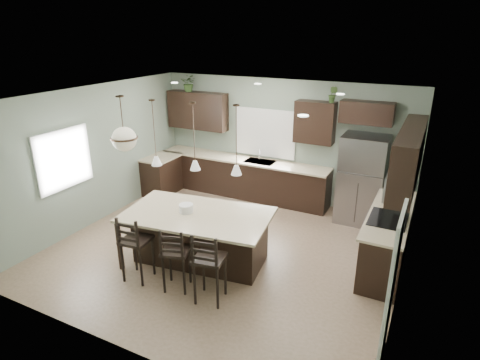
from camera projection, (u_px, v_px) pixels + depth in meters
name	position (u px, v px, depth m)	size (l,w,h in m)	color
ground	(226.00, 249.00, 7.43)	(6.00, 6.00, 0.00)	#9E8466
pantry_door	(390.00, 294.00, 4.52)	(0.04, 0.82, 2.04)	white
window_back	(266.00, 133.00, 9.33)	(1.35, 0.02, 1.00)	white
window_left	(63.00, 159.00, 7.46)	(0.02, 1.10, 1.00)	white
left_return_cabs	(162.00, 176.00, 9.82)	(0.60, 0.90, 0.90)	black
left_return_countertop	(161.00, 157.00, 9.64)	(0.66, 0.96, 0.04)	beige
back_lower_cabs	(243.00, 178.00, 9.67)	(4.20, 0.60, 0.90)	black
back_countertop	(242.00, 160.00, 9.49)	(4.20, 0.66, 0.04)	beige
sink_inset	(260.00, 162.00, 9.30)	(0.70, 0.45, 0.01)	gray
faucet	(259.00, 156.00, 9.22)	(0.02, 0.02, 0.28)	silver
back_upper_left	(198.00, 111.00, 9.79)	(1.55, 0.34, 0.90)	black
back_upper_right	(315.00, 122.00, 8.56)	(0.85, 0.34, 0.90)	black
fridge_header	(367.00, 113.00, 8.01)	(1.05, 0.34, 0.45)	black
right_lower_cabs	(388.00, 239.00, 6.87)	(0.60, 2.35, 0.90)	black
right_countertop	(390.00, 214.00, 6.71)	(0.66, 2.35, 0.04)	beige
cooktop	(388.00, 219.00, 6.47)	(0.58, 0.75, 0.02)	black
wall_oven_front	(367.00, 242.00, 6.77)	(0.01, 0.72, 0.60)	gray
right_upper_cabs	(409.00, 156.00, 6.28)	(0.34, 2.35, 0.90)	black
microwave	(400.00, 185.00, 6.22)	(0.40, 0.75, 0.40)	gray
refrigerator	(362.00, 180.00, 8.21)	(0.90, 0.74, 1.85)	gray
kitchen_island	(198.00, 238.00, 6.87)	(2.44, 1.39, 0.92)	black
serving_dish	(186.00, 208.00, 6.74)	(0.24, 0.24, 0.14)	silver
bar_stool_left	(137.00, 247.00, 6.36)	(0.43, 0.43, 1.15)	black
bar_stool_center	(176.00, 258.00, 6.13)	(0.40, 0.40, 1.09)	black
bar_stool_right	(210.00, 266.00, 5.84)	(0.43, 0.43, 1.16)	black
pendant_left	(154.00, 133.00, 6.45)	(0.17, 0.17, 1.10)	silver
pendant_center	(194.00, 137.00, 6.24)	(0.17, 0.17, 1.10)	white
pendant_right	(236.00, 140.00, 6.03)	(0.17, 0.17, 1.10)	white
chandelier	(123.00, 124.00, 6.78)	(0.47, 0.47, 0.96)	beige
plant_back_left	(189.00, 83.00, 9.62)	(0.36, 0.31, 0.40)	#324E22
plant_back_right	(333.00, 94.00, 8.17)	(0.19, 0.15, 0.34)	#375525
room_shell	(224.00, 162.00, 6.83)	(6.00, 6.00, 6.00)	slate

